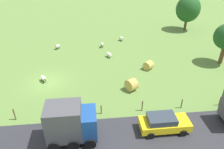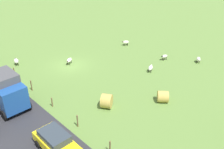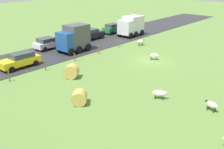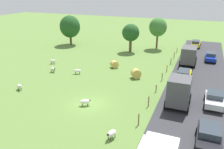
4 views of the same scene
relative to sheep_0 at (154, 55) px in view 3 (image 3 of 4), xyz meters
name	(u,v)px [view 3 (image 3 of 4)]	position (x,y,z in m)	size (l,w,h in m)	color
ground_plane	(150,60)	(0.18, 0.50, -0.53)	(160.00, 160.00, 0.00)	olive
road_strip	(85,44)	(11.62, 0.50, -0.50)	(8.00, 80.00, 0.06)	#2D2D33
sheep_0	(154,55)	(0.00, 0.00, 0.00)	(1.27, 1.02, 0.78)	white
sheep_1	(159,93)	(-6.07, 8.73, -0.02)	(1.25, 0.93, 0.76)	white
sheep_2	(212,105)	(-10.08, 7.93, 0.00)	(1.10, 0.64, 0.77)	silver
sheep_3	(141,42)	(5.12, -4.59, 0.04)	(0.85, 1.23, 0.85)	white
hay_bale_0	(79,98)	(-1.80, 13.69, 0.06)	(1.17, 1.17, 1.07)	tan
hay_bale_1	(71,71)	(2.94, 10.46, 0.17)	(1.40, 1.40, 1.00)	tan
fence_post_0	(119,43)	(6.76, -1.56, 0.11)	(0.12, 0.12, 1.29)	brown
fence_post_1	(99,49)	(6.76, 2.58, 0.10)	(0.12, 0.12, 1.25)	brown
fence_post_2	(74,57)	(6.76, 6.71, -0.02)	(0.12, 0.12, 1.03)	brown
fence_post_3	(45,65)	(6.76, 10.85, 0.08)	(0.12, 0.12, 1.21)	brown
fence_post_4	(9,76)	(6.76, 14.98, 0.01)	(0.12, 0.12, 1.09)	brown
truck_1	(131,26)	(9.86, -8.52, 1.27)	(2.66, 4.36, 3.26)	white
truck_2	(74,38)	(9.84, 4.01, 1.36)	(2.64, 4.08, 3.52)	#1E4C99
car_0	(48,43)	(13.65, 5.52, 0.35)	(2.15, 3.88, 1.57)	silver
car_4	(20,60)	(9.65, 12.10, 0.36)	(2.06, 4.45, 1.60)	yellow
car_5	(91,34)	(13.16, -2.36, 0.40)	(2.19, 4.28, 1.67)	black
car_7	(113,28)	(13.61, -8.27, 0.39)	(1.94, 4.08, 1.67)	#237238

